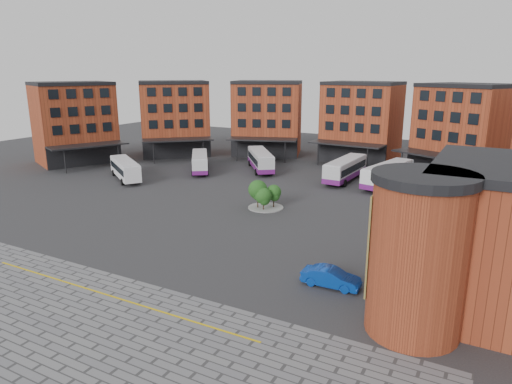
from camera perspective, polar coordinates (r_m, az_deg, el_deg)
The scene contains 12 objects.
ground at distance 48.01m, azimuth -7.51°, elevation -5.33°, with size 160.00×160.00×0.00m, color #28282B.
paving_zone at distance 32.98m, azimuth -28.27°, elevation -17.10°, with size 50.00×22.00×0.02m, color slate.
yellow_line at distance 37.15m, azimuth -17.85°, elevation -12.21°, with size 26.00×0.15×0.02m, color gold.
main_building at distance 81.47m, azimuth 5.48°, elevation 8.32°, with size 94.14×42.48×14.60m.
tree_island at distance 55.85m, azimuth 0.95°, elevation -0.25°, with size 4.40×4.40×3.58m.
bus_a at distance 73.98m, azimuth -16.04°, elevation 2.90°, with size 10.44×8.26×3.10m.
bus_b at distance 77.60m, azimuth -7.03°, elevation 3.78°, with size 8.29×10.31×3.06m.
bus_c at distance 77.84m, azimuth 0.56°, elevation 4.04°, with size 9.34×11.09×3.34m.
bus_d at distance 71.72m, azimuth 11.13°, elevation 2.84°, with size 3.45×12.17×3.40m.
bus_e at distance 69.53m, azimuth 16.15°, elevation 2.14°, with size 5.27×12.33×3.39m.
bus_f at distance 63.23m, azimuth 24.96°, elevation 0.11°, with size 10.33×10.88×3.44m.
blue_car at distance 37.01m, azimuth 9.35°, elevation -10.49°, with size 1.63×4.67×1.54m, color #0C379D.
Camera 1 is at (26.68, -36.32, 16.54)m, focal length 32.00 mm.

